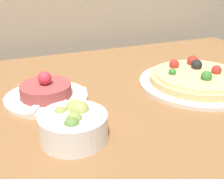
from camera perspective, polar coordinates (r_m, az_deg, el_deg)
dining_table at (r=0.84m, az=-3.60°, el=-7.95°), size 1.36×0.78×0.78m
pizza_plate at (r=0.90m, az=15.49°, el=1.85°), size 0.33×0.33×0.06m
tartare_plate at (r=0.79m, az=-11.97°, el=-0.63°), size 0.21×0.21×0.07m
small_bowl at (r=0.62m, az=-7.03°, el=-6.46°), size 0.13×0.13×0.07m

